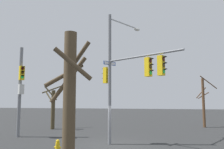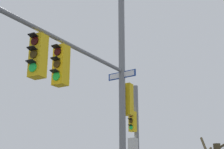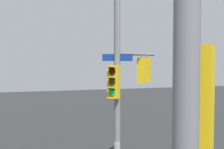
{
  "view_description": "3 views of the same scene",
  "coord_description": "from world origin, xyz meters",
  "px_view_note": "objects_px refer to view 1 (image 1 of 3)",
  "views": [
    {
      "loc": [
        -1.71,
        13.63,
        3.15
      ],
      "look_at": [
        -0.02,
        -0.09,
        4.57
      ],
      "focal_mm": 33.76,
      "sensor_mm": 36.0,
      "label": 1
    },
    {
      "loc": [
        -10.75,
        0.77,
        1.95
      ],
      "look_at": [
        -0.03,
        -0.09,
        5.32
      ],
      "focal_mm": 53.55,
      "sensor_mm": 36.0,
      "label": 2
    },
    {
      "loc": [
        10.18,
        -3.56,
        5.38
      ],
      "look_at": [
        -0.38,
        -0.47,
        4.77
      ],
      "focal_mm": 49.38,
      "sensor_mm": 36.0,
      "label": 3
    }
  ],
  "objects_px": {
    "fire_hydrant": "(58,146)",
    "bare_tree_corner": "(69,108)",
    "bare_tree_behind_pole": "(53,107)",
    "bare_tree_across_street": "(204,101)"
  },
  "relations": [
    {
      "from": "bare_tree_behind_pole",
      "to": "bare_tree_across_street",
      "type": "xyz_separation_m",
      "value": [
        -14.91,
        -2.97,
        0.54
      ]
    },
    {
      "from": "fire_hydrant",
      "to": "bare_tree_across_street",
      "type": "height_order",
      "value": "bare_tree_across_street"
    },
    {
      "from": "bare_tree_corner",
      "to": "fire_hydrant",
      "type": "bearing_deg",
      "value": -65.59
    },
    {
      "from": "fire_hydrant",
      "to": "bare_tree_corner",
      "type": "xyz_separation_m",
      "value": [
        -2.34,
        5.15,
        2.44
      ]
    },
    {
      "from": "bare_tree_across_street",
      "to": "bare_tree_corner",
      "type": "distance_m",
      "value": 18.49
    },
    {
      "from": "fire_hydrant",
      "to": "bare_tree_across_street",
      "type": "xyz_separation_m",
      "value": [
        -11.18,
        -11.08,
        2.3
      ]
    },
    {
      "from": "fire_hydrant",
      "to": "bare_tree_across_street",
      "type": "relative_size",
      "value": 0.14
    },
    {
      "from": "fire_hydrant",
      "to": "bare_tree_behind_pole",
      "type": "bearing_deg",
      "value": -65.29
    },
    {
      "from": "bare_tree_across_street",
      "to": "bare_tree_corner",
      "type": "xyz_separation_m",
      "value": [
        8.84,
        16.23,
        0.14
      ]
    },
    {
      "from": "bare_tree_behind_pole",
      "to": "bare_tree_across_street",
      "type": "bearing_deg",
      "value": -168.73
    }
  ]
}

